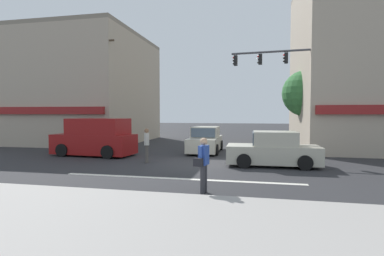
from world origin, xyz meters
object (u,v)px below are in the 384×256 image
(sedan_approaching_near, at_px, (273,150))
(sedan_crossing_leftbound, at_px, (205,141))
(utility_pole_near_left, at_px, (105,90))
(street_tree, at_px, (306,94))
(van_parked_curbside, at_px, (95,138))
(pedestrian_foreground_with_bag, at_px, (203,162))
(pedestrian_mid_crossing, at_px, (147,143))
(traffic_light_mast, at_px, (293,80))

(sedan_approaching_near, xyz_separation_m, sedan_crossing_leftbound, (-3.82, 4.17, 0.00))
(utility_pole_near_left, xyz_separation_m, sedan_crossing_leftbound, (6.74, -0.01, -3.22))
(utility_pole_near_left, bearing_deg, street_tree, 15.78)
(van_parked_curbside, bearing_deg, pedestrian_foreground_with_bag, -42.09)
(pedestrian_foreground_with_bag, height_order, pedestrian_mid_crossing, same)
(pedestrian_mid_crossing, bearing_deg, sedan_crossing_leftbound, 64.59)
(traffic_light_mast, bearing_deg, street_tree, 71.81)
(traffic_light_mast, xyz_separation_m, pedestrian_mid_crossing, (-7.21, -4.18, -3.35))
(van_parked_curbside, bearing_deg, street_tree, 27.96)
(street_tree, relative_size, van_parked_curbside, 1.14)
(sedan_approaching_near, bearing_deg, van_parked_curbside, 171.87)
(van_parked_curbside, distance_m, pedestrian_foreground_with_bag, 9.95)
(sedan_crossing_leftbound, xyz_separation_m, pedestrian_mid_crossing, (-2.14, -4.50, 0.24))
(street_tree, relative_size, pedestrian_mid_crossing, 3.23)
(traffic_light_mast, relative_size, pedestrian_foreground_with_bag, 3.71)
(sedan_crossing_leftbound, distance_m, pedestrian_foreground_with_bag, 9.58)
(sedan_approaching_near, bearing_deg, street_tree, 71.90)
(street_tree, height_order, sedan_approaching_near, street_tree)
(traffic_light_mast, distance_m, sedan_approaching_near, 5.41)
(utility_pole_near_left, relative_size, sedan_crossing_leftbound, 1.84)
(utility_pole_near_left, xyz_separation_m, sedan_approaching_near, (10.56, -4.18, -3.22))
(street_tree, distance_m, sedan_crossing_leftbound, 8.02)
(utility_pole_near_left, relative_size, sedan_approaching_near, 1.83)
(sedan_approaching_near, xyz_separation_m, pedestrian_mid_crossing, (-5.96, -0.33, 0.24))
(street_tree, xyz_separation_m, sedan_crossing_leftbound, (-6.40, -3.72, -3.06))
(sedan_approaching_near, relative_size, van_parked_curbside, 0.88)
(utility_pole_near_left, xyz_separation_m, pedestrian_foreground_with_bag, (8.26, -9.47, -2.98))
(traffic_light_mast, height_order, sedan_crossing_leftbound, traffic_light_mast)
(utility_pole_near_left, height_order, pedestrian_foreground_with_bag, utility_pole_near_left)
(sedan_crossing_leftbound, bearing_deg, pedestrian_mid_crossing, -115.41)
(street_tree, bearing_deg, utility_pole_near_left, -164.22)
(sedan_crossing_leftbound, distance_m, pedestrian_mid_crossing, 4.99)
(sedan_crossing_leftbound, relative_size, pedestrian_mid_crossing, 2.47)
(sedan_approaching_near, height_order, pedestrian_foreground_with_bag, pedestrian_foreground_with_bag)
(traffic_light_mast, xyz_separation_m, van_parked_curbside, (-10.94, -2.47, -3.30))
(sedan_crossing_leftbound, relative_size, van_parked_curbside, 0.87)
(traffic_light_mast, xyz_separation_m, sedan_crossing_leftbound, (-5.08, 0.32, -3.59))
(van_parked_curbside, relative_size, pedestrian_mid_crossing, 2.82)
(street_tree, relative_size, traffic_light_mast, 0.87)
(utility_pole_near_left, distance_m, van_parked_curbside, 4.14)
(street_tree, height_order, utility_pole_near_left, utility_pole_near_left)
(utility_pole_near_left, height_order, van_parked_curbside, utility_pole_near_left)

